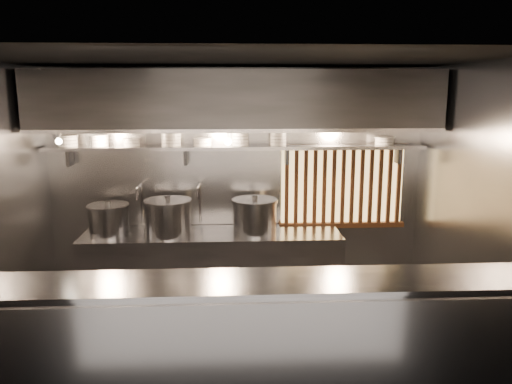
{
  "coord_description": "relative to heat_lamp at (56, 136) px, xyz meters",
  "views": [
    {
      "loc": [
        -0.08,
        -4.5,
        2.54
      ],
      "look_at": [
        0.19,
        0.55,
        1.5
      ],
      "focal_mm": 35.0,
      "sensor_mm": 36.0,
      "label": 1
    }
  ],
  "objects": [
    {
      "name": "bowl_stack_1",
      "position": [
        0.33,
        0.47,
        -0.1
      ],
      "size": [
        0.21,
        0.21,
        0.13
      ],
      "color": "white",
      "rests_on": "bowl_shelf"
    },
    {
      "name": "faucet_right",
      "position": [
        1.45,
        0.52,
        -0.76
      ],
      "size": [
        0.04,
        0.3,
        0.5
      ],
      "color": "silver",
      "rests_on": "wall_back"
    },
    {
      "name": "wall_back",
      "position": [
        1.9,
        0.65,
        -0.67
      ],
      "size": [
        4.5,
        0.0,
        4.5
      ],
      "primitive_type": "plane",
      "rotation": [
        1.57,
        0.0,
        0.0
      ],
      "color": "gray",
      "rests_on": "floor"
    },
    {
      "name": "exhaust_hood",
      "position": [
        1.9,
        0.25,
        0.36
      ],
      "size": [
        4.4,
        0.81,
        0.65
      ],
      "color": "#2D2D30",
      "rests_on": "ceiling"
    },
    {
      "name": "faucet_left",
      "position": [
        0.75,
        0.52,
        -0.76
      ],
      "size": [
        0.04,
        0.3,
        0.5
      ],
      "color": "silver",
      "rests_on": "wall_back"
    },
    {
      "name": "bowl_shelf",
      "position": [
        1.9,
        0.47,
        -0.19
      ],
      "size": [
        4.4,
        0.34,
        0.04
      ],
      "primitive_type": "cube",
      "color": "#939398",
      "rests_on": "wall_back"
    },
    {
      "name": "wood_screen",
      "position": [
        3.2,
        0.6,
        -0.69
      ],
      "size": [
        1.56,
        0.09,
        1.04
      ],
      "color": "#E7B968",
      "rests_on": "wall_back"
    },
    {
      "name": "ceiling",
      "position": [
        1.9,
        -0.85,
        0.73
      ],
      "size": [
        4.5,
        4.5,
        0.0
      ],
      "primitive_type": "plane",
      "rotation": [
        3.14,
        0.0,
        0.0
      ],
      "color": "black",
      "rests_on": "wall_back"
    },
    {
      "name": "bowl_stack_4",
      "position": [
        1.5,
        0.47,
        -0.12
      ],
      "size": [
        0.23,
        0.23,
        0.09
      ],
      "color": "white",
      "rests_on": "bowl_shelf"
    },
    {
      "name": "stock_pot_left",
      "position": [
        0.43,
        0.25,
        -0.98
      ],
      "size": [
        0.53,
        0.53,
        0.4
      ],
      "rotation": [
        0.0,
        0.0,
        0.13
      ],
      "color": "#939398",
      "rests_on": "cooking_bench"
    },
    {
      "name": "serving_counter",
      "position": [
        1.9,
        -1.81,
        -1.5
      ],
      "size": [
        4.5,
        0.56,
        1.13
      ],
      "color": "#939398",
      "rests_on": "floor"
    },
    {
      "name": "bowl_stack_5",
      "position": [
        1.94,
        0.47,
        -0.08
      ],
      "size": [
        0.21,
        0.21,
        0.17
      ],
      "color": "white",
      "rests_on": "bowl_shelf"
    },
    {
      "name": "stock_pot_right",
      "position": [
        2.1,
        0.26,
        -0.96
      ],
      "size": [
        0.53,
        0.53,
        0.44
      ],
      "rotation": [
        0.0,
        0.0,
        -0.0
      ],
      "color": "#939398",
      "rests_on": "cooking_bench"
    },
    {
      "name": "pendant_bulb",
      "position": [
        1.8,
        0.35,
        -0.11
      ],
      "size": [
        0.09,
        0.09,
        0.19
      ],
      "color": "#2D2D30",
      "rests_on": "exhaust_hood"
    },
    {
      "name": "bowl_stack_6",
      "position": [
        2.39,
        0.47,
        -0.08
      ],
      "size": [
        0.2,
        0.2,
        0.17
      ],
      "color": "white",
      "rests_on": "bowl_shelf"
    },
    {
      "name": "bowl_stack_2",
      "position": [
        0.69,
        0.47,
        -0.12
      ],
      "size": [
        0.2,
        0.2,
        0.09
      ],
      "color": "white",
      "rests_on": "bowl_shelf"
    },
    {
      "name": "cooking_bench",
      "position": [
        1.6,
        0.28,
        -1.62
      ],
      "size": [
        3.0,
        0.7,
        0.9
      ],
      "primitive_type": "cube",
      "color": "#939398",
      "rests_on": "floor"
    },
    {
      "name": "wall_right",
      "position": [
        4.15,
        -0.85,
        -0.67
      ],
      "size": [
        0.0,
        3.0,
        3.0
      ],
      "primitive_type": "plane",
      "rotation": [
        1.57,
        0.0,
        -1.57
      ],
      "color": "gray",
      "rests_on": "floor"
    },
    {
      "name": "bowl_stack_7",
      "position": [
        3.65,
        0.47,
        -0.12
      ],
      "size": [
        0.24,
        0.24,
        0.09
      ],
      "color": "white",
      "rests_on": "bowl_shelf"
    },
    {
      "name": "stock_pot_mid",
      "position": [
        1.1,
        0.23,
        -0.96
      ],
      "size": [
        0.59,
        0.59,
        0.45
      ],
      "rotation": [
        0.0,
        0.0,
        -0.08
      ],
      "color": "#939398",
      "rests_on": "cooking_bench"
    },
    {
      "name": "bowl_stack_3",
      "position": [
        1.14,
        0.47,
        -0.08
      ],
      "size": [
        0.24,
        0.24,
        0.17
      ],
      "color": "white",
      "rests_on": "bowl_shelf"
    },
    {
      "name": "bowl_stack_0",
      "position": [
        -0.04,
        0.47,
        -0.1
      ],
      "size": [
        0.24,
        0.24,
        0.13
      ],
      "color": "white",
      "rests_on": "bowl_shelf"
    },
    {
      "name": "heat_lamp",
      "position": [
        0.0,
        0.0,
        0.0
      ],
      "size": [
        0.25,
        0.35,
        0.2
      ],
      "color": "#939398",
      "rests_on": "exhaust_hood"
    },
    {
      "name": "floor",
      "position": [
        1.9,
        -0.85,
        -2.07
      ],
      "size": [
        4.5,
        4.5,
        0.0
      ],
      "primitive_type": "plane",
      "color": "black",
      "rests_on": "ground"
    }
  ]
}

